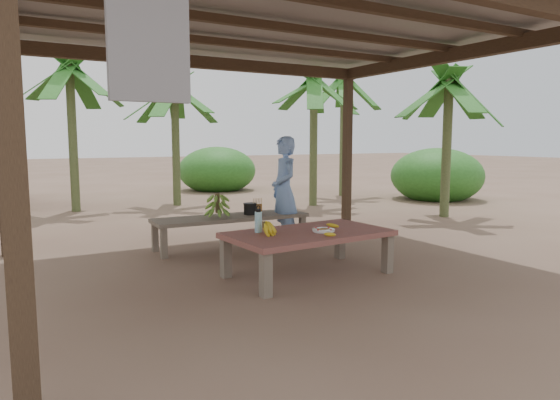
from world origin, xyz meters
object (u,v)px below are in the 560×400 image
ripe_banana_bunch (264,228)px  cooking_pot (250,209)px  bench (231,220)px  plate (323,230)px  work_table (308,237)px  woman (284,190)px  water_flask (258,221)px

ripe_banana_bunch → cooking_pot: ripe_banana_bunch is taller
bench → plate: size_ratio=8.89×
work_table → plate: bearing=-43.8°
cooking_pot → woman: woman is taller
work_table → woman: (0.66, 1.66, 0.35)m
water_flask → woman: 1.85m
work_table → ripe_banana_bunch: size_ratio=7.12×
water_flask → woman: woman is taller
plate → woman: woman is taller
bench → cooking_pot: (0.30, -0.00, 0.13)m
work_table → plate: (0.13, -0.11, 0.08)m
work_table → ripe_banana_bunch: 0.55m
work_table → ripe_banana_bunch: ripe_banana_bunch is taller
work_table → water_flask: size_ratio=6.20×
plate → water_flask: water_flask is taller
ripe_banana_bunch → bench: bearing=77.1°
cooking_pot → woman: size_ratio=0.12×
woman → ripe_banana_bunch: bearing=-26.9°
water_flask → plate: bearing=-28.1°
water_flask → cooking_pot: bearing=66.7°
woman → cooking_pot: bearing=-92.7°
bench → water_flask: bearing=-101.5°
plate → bench: bearing=98.1°
cooking_pot → water_flask: bearing=-113.3°
plate → woman: 1.87m
water_flask → woman: size_ratio=0.19×
plate → woman: size_ratio=0.16×
water_flask → bench: bearing=76.6°
bench → plate: bearing=-80.0°
bench → plate: plate is taller
water_flask → woman: bearing=50.8°
bench → cooking_pot: size_ratio=11.94×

